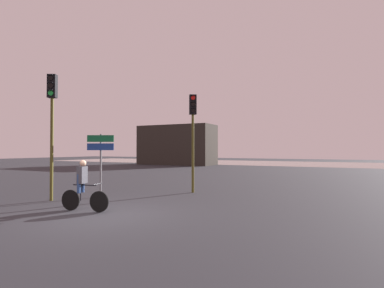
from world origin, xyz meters
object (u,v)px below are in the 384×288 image
(distant_building, at_px, (177,145))
(cyclist, at_px, (83,185))
(traffic_light_near_left, at_px, (52,113))
(direction_sign_post, at_px, (101,153))
(traffic_light_center, at_px, (193,125))

(distant_building, xyz_separation_m, cyclist, (12.09, -27.23, -1.75))
(traffic_light_near_left, relative_size, cyclist, 2.87)
(distant_building, relative_size, traffic_light_near_left, 2.07)
(traffic_light_near_left, xyz_separation_m, direction_sign_post, (1.07, 1.49, -1.55))
(distant_building, bearing_deg, traffic_light_center, -58.68)
(traffic_light_near_left, distance_m, traffic_light_center, 5.85)
(traffic_light_center, bearing_deg, distant_building, -91.50)
(cyclist, bearing_deg, traffic_light_near_left, -119.26)
(traffic_light_near_left, distance_m, cyclist, 3.73)
(traffic_light_center, xyz_separation_m, cyclist, (-1.27, -5.27, -2.28))
(distant_building, relative_size, traffic_light_center, 2.25)
(direction_sign_post, bearing_deg, distant_building, -92.90)
(distant_building, height_order, traffic_light_center, distant_building)
(distant_building, xyz_separation_m, traffic_light_center, (13.36, -21.96, 0.54))
(direction_sign_post, relative_size, cyclist, 1.54)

